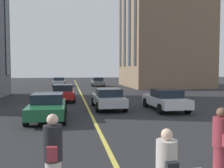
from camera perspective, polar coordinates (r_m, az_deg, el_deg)
lane_centre_line at (r=21.57m, az=-6.39°, el=-3.70°), size 80.00×0.16×0.01m
car_red_near at (r=21.28m, az=-11.14°, el=-1.95°), size 4.40×1.95×1.37m
car_grey_trailing at (r=39.31m, az=-3.26°, el=0.51°), size 3.90×1.89×1.40m
car_silver_parked_b at (r=40.42m, az=-12.02°, el=0.53°), size 4.40×1.95×1.37m
car_silver_far at (r=16.78m, az=-0.87°, el=-3.29°), size 4.40×1.95×1.37m
car_green_oncoming at (r=13.64m, az=-14.52°, el=-4.94°), size 4.40×1.95×1.37m
car_white_parked_a at (r=16.54m, az=12.14°, el=-3.46°), size 4.40×1.95×1.37m
pedestrian_near at (r=6.58m, az=23.66°, el=-12.49°), size 0.50×0.38×1.75m
pedestrian_companion at (r=5.31m, az=-13.36°, el=-16.05°), size 0.50×0.38×1.77m
building_right_near at (r=40.88m, az=11.50°, el=15.64°), size 12.90×11.37×22.78m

